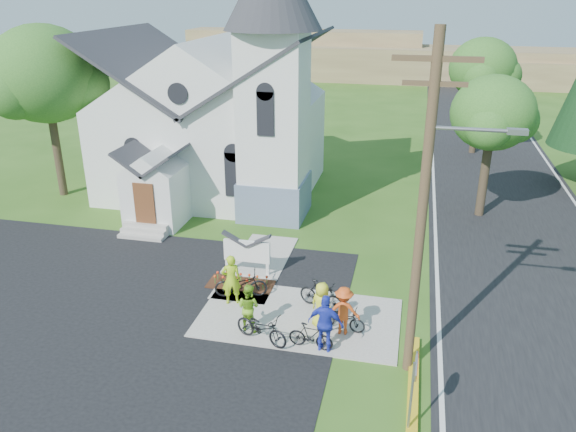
% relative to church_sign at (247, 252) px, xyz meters
% --- Properties ---
extents(ground, '(120.00, 120.00, 0.00)m').
position_rel_church_sign_xyz_m(ground, '(1.20, -3.20, -1.03)').
color(ground, '#325B1A').
rests_on(ground, ground).
extents(parking_lot, '(20.00, 16.00, 0.02)m').
position_rel_church_sign_xyz_m(parking_lot, '(-5.80, -5.20, -1.02)').
color(parking_lot, black).
rests_on(parking_lot, ground).
extents(road, '(8.00, 90.00, 0.02)m').
position_rel_church_sign_xyz_m(road, '(11.20, 11.80, -1.02)').
color(road, black).
rests_on(road, ground).
extents(sidewalk, '(7.00, 4.00, 0.05)m').
position_rel_church_sign_xyz_m(sidewalk, '(2.70, -2.70, -1.00)').
color(sidewalk, '#9C958D').
rests_on(sidewalk, ground).
extents(church, '(12.35, 12.00, 13.00)m').
position_rel_church_sign_xyz_m(church, '(-4.28, 9.28, 4.22)').
color(church, white).
rests_on(church, ground).
extents(church_sign, '(2.20, 0.40, 1.70)m').
position_rel_church_sign_xyz_m(church_sign, '(0.00, 0.00, 0.00)').
color(church_sign, '#9C958D').
rests_on(church_sign, ground).
extents(flower_bed, '(2.60, 1.10, 0.07)m').
position_rel_church_sign_xyz_m(flower_bed, '(0.00, -0.90, -0.99)').
color(flower_bed, '#391F0F').
rests_on(flower_bed, ground).
extents(utility_pole, '(3.45, 0.28, 10.00)m').
position_rel_church_sign_xyz_m(utility_pole, '(6.56, -4.70, 4.38)').
color(utility_pole, '#473523').
rests_on(utility_pole, ground).
extents(stop_sign, '(0.11, 0.76, 2.48)m').
position_rel_church_sign_xyz_m(stop_sign, '(6.63, -7.40, 0.75)').
color(stop_sign, gray).
rests_on(stop_sign, ground).
extents(tree_lot_corner, '(5.60, 5.60, 9.15)m').
position_rel_church_sign_xyz_m(tree_lot_corner, '(-12.80, 6.80, 5.58)').
color(tree_lot_corner, '#34281C').
rests_on(tree_lot_corner, ground).
extents(tree_road_near, '(4.00, 4.00, 7.05)m').
position_rel_church_sign_xyz_m(tree_road_near, '(9.70, 8.80, 4.18)').
color(tree_road_near, '#34281C').
rests_on(tree_road_near, ground).
extents(tree_road_mid, '(4.40, 4.40, 7.80)m').
position_rel_church_sign_xyz_m(tree_road_mid, '(10.20, 20.80, 4.75)').
color(tree_road_mid, '#34281C').
rests_on(tree_road_mid, ground).
extents(distant_hills, '(61.00, 10.00, 5.60)m').
position_rel_church_sign_xyz_m(distant_hills, '(4.56, 53.13, 1.15)').
color(distant_hills, brown).
rests_on(distant_hills, ground).
extents(cyclist_0, '(0.83, 0.70, 1.93)m').
position_rel_church_sign_xyz_m(cyclist_0, '(0.10, -2.30, -0.01)').
color(cyclist_0, '#A3CE18').
rests_on(cyclist_0, sidewalk).
extents(bike_0, '(2.07, 1.19, 1.03)m').
position_rel_church_sign_xyz_m(bike_0, '(0.29, -1.78, -0.46)').
color(bike_0, black).
rests_on(bike_0, sidewalk).
extents(cyclist_1, '(0.97, 0.85, 1.68)m').
position_rel_church_sign_xyz_m(cyclist_1, '(1.19, -3.78, -0.14)').
color(cyclist_1, '#76B321').
rests_on(cyclist_1, sidewalk).
extents(bike_1, '(1.87, 1.13, 1.08)m').
position_rel_church_sign_xyz_m(bike_1, '(3.36, -1.95, -0.43)').
color(bike_1, black).
rests_on(bike_1, sidewalk).
extents(cyclist_2, '(1.20, 0.62, 1.97)m').
position_rel_church_sign_xyz_m(cyclist_2, '(3.90, -4.40, 0.01)').
color(cyclist_2, '#2837C8').
rests_on(cyclist_2, sidewalk).
extents(bike_2, '(2.08, 1.34, 1.03)m').
position_rel_church_sign_xyz_m(bike_2, '(1.81, -4.40, -0.46)').
color(bike_2, black).
rests_on(bike_2, sidewalk).
extents(cyclist_3, '(1.12, 0.66, 1.70)m').
position_rel_church_sign_xyz_m(cyclist_3, '(4.33, -3.30, -0.13)').
color(cyclist_3, '#D54A17').
rests_on(cyclist_3, sidewalk).
extents(bike_3, '(1.51, 0.57, 0.89)m').
position_rel_church_sign_xyz_m(bike_3, '(3.44, -4.40, -0.53)').
color(bike_3, black).
rests_on(bike_3, sidewalk).
extents(cyclist_4, '(0.96, 0.81, 1.67)m').
position_rel_church_sign_xyz_m(cyclist_4, '(3.56, -3.12, -0.14)').
color(cyclist_4, yellow).
rests_on(cyclist_4, sidewalk).
extents(bike_4, '(1.67, 0.81, 0.84)m').
position_rel_church_sign_xyz_m(bike_4, '(4.28, -3.13, -0.56)').
color(bike_4, black).
rests_on(bike_4, sidewalk).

